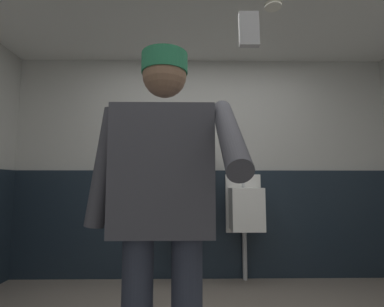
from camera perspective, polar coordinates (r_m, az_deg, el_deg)
wall_back at (r=3.34m, az=2.08°, el=-2.38°), size 4.92×0.12×2.52m
wainscot_band_back at (r=3.29m, az=2.19°, el=-13.92°), size 4.32×0.03×1.20m
downlight_far at (r=2.71m, az=16.08°, el=26.81°), size 0.14×0.14×0.03m
urinal_left at (r=3.12m, az=-3.12°, el=-11.03°), size 0.40×0.34×1.24m
urinal_middle at (r=3.18m, az=10.75°, el=-10.84°), size 0.40×0.34×1.24m
privacy_divider_panel at (r=3.05m, az=3.97°, el=-7.88°), size 0.04×0.40×0.90m
person at (r=1.31m, az=-5.88°, el=-8.84°), size 0.68×0.60×1.67m
cell_phone at (r=0.95m, az=11.43°, el=23.38°), size 0.06×0.03×0.11m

